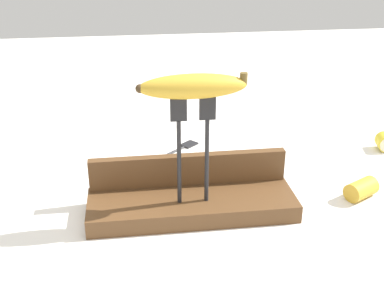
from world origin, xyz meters
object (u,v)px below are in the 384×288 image
(fork_stand_center, at_px, (193,142))
(fork_fallen_near, at_px, (176,150))
(banana_raised_center, at_px, (193,86))
(banana_chunk_far, at_px, (361,189))

(fork_stand_center, distance_m, fork_fallen_near, 0.30)
(banana_raised_center, xyz_separation_m, banana_chunk_far, (0.31, 0.02, -0.22))
(fork_fallen_near, bearing_deg, fork_stand_center, -89.79)
(fork_stand_center, relative_size, fork_fallen_near, 1.29)
(banana_raised_center, relative_size, banana_chunk_far, 2.48)
(banana_raised_center, xyz_separation_m, fork_fallen_near, (-0.00, 0.27, -0.23))
(banana_chunk_far, bearing_deg, banana_raised_center, -175.87)
(fork_fallen_near, relative_size, banana_chunk_far, 2.03)
(fork_stand_center, height_order, fork_fallen_near, fork_stand_center)
(fork_stand_center, distance_m, banana_chunk_far, 0.34)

